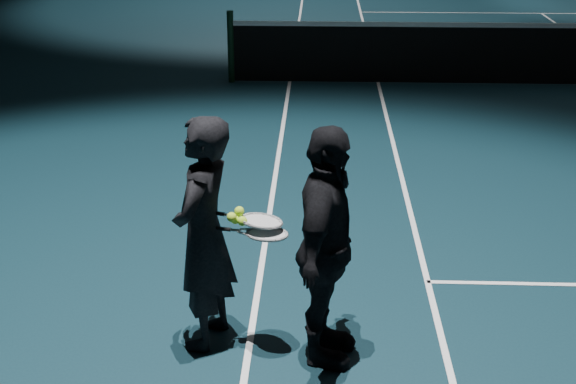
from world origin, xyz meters
name	(u,v)px	position (x,y,z in m)	size (l,w,h in m)	color
net_post_left	(231,47)	(-6.40, 0.00, 0.55)	(0.10, 0.10, 1.10)	black
player_a	(204,234)	(-5.79, -7.32, 0.84)	(0.61, 0.40, 1.68)	black
player_b	(326,248)	(-4.96, -7.50, 0.84)	(0.98, 0.41, 1.68)	black
racket_lower	(267,234)	(-5.35, -7.41, 0.89)	(0.68, 0.22, 0.03)	black
racket_upper	(261,221)	(-5.39, -7.36, 0.96)	(0.68, 0.22, 0.03)	black
tennis_balls	(239,217)	(-5.54, -7.37, 0.99)	(0.12, 0.10, 0.12)	#A9D82D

